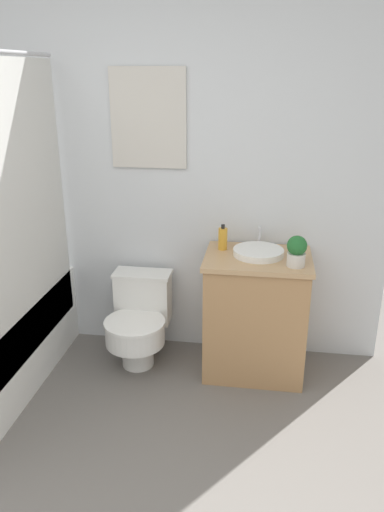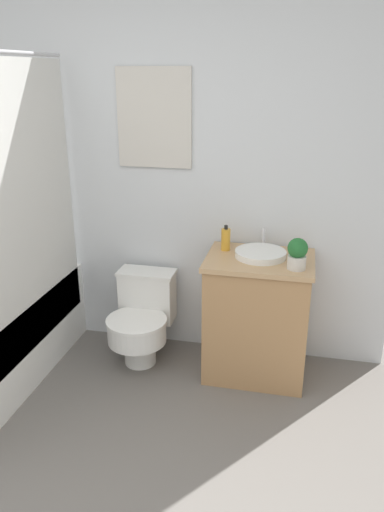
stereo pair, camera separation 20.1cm
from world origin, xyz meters
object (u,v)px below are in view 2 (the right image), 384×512
Objects in this scene: toilet at (142,318)px; soap_bottle at (226,239)px; potted_plant at (297,253)px; sink at (261,254)px.

soap_bottle is at bearing 10.94° from toilet.
potted_plant is (0.99, -0.13, 0.59)m from toilet.
sink is 1.88× the size of potted_plant.
soap_bottle is at bearing 152.92° from potted_plant.
soap_bottle is (0.54, 0.11, 0.57)m from toilet.
potted_plant is at bearing -34.88° from sink.
soap_bottle reaches higher than toilet.
potted_plant reaches higher than toilet.
sink is (0.77, 0.03, 0.51)m from toilet.
soap_bottle is 0.89× the size of potted_plant.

